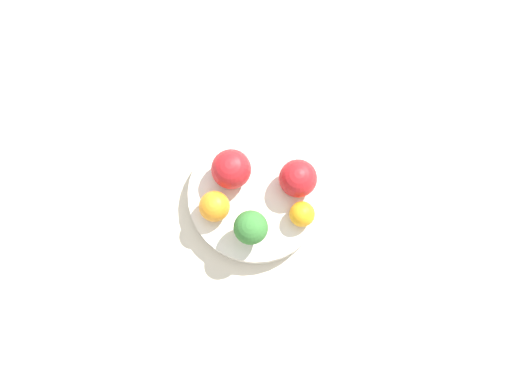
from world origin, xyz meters
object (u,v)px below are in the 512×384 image
(bowl, at_px, (256,196))
(orange_back, at_px, (302,214))
(orange_front, at_px, (214,206))
(apple_red, at_px, (231,169))
(broccoli, at_px, (251,228))
(apple_green, at_px, (298,178))

(bowl, distance_m, orange_back, 0.08)
(orange_front, bearing_deg, apple_red, -146.93)
(bowl, height_order, apple_red, apple_red)
(apple_red, bearing_deg, orange_front, 33.07)
(apple_red, distance_m, orange_back, 0.12)
(bowl, bearing_deg, orange_back, 119.48)
(broccoli, distance_m, orange_front, 0.06)
(orange_back, bearing_deg, bowl, -60.52)
(apple_red, height_order, orange_front, apple_red)
(apple_red, bearing_deg, orange_back, 114.96)
(apple_green, relative_size, orange_back, 1.50)
(bowl, xyz_separation_m, broccoli, (0.04, 0.04, 0.05))
(broccoli, relative_size, orange_front, 1.47)
(broccoli, height_order, orange_back, broccoli)
(apple_green, height_order, orange_back, apple_green)
(apple_green, xyz_separation_m, orange_front, (0.12, -0.03, -0.01))
(broccoli, xyz_separation_m, apple_red, (-0.02, -0.09, -0.01))
(apple_red, height_order, orange_back, apple_red)
(orange_back, bearing_deg, apple_green, -116.50)
(bowl, height_order, orange_back, orange_back)
(broccoli, bearing_deg, bowl, -130.10)
(bowl, xyz_separation_m, orange_front, (0.06, -0.01, 0.04))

